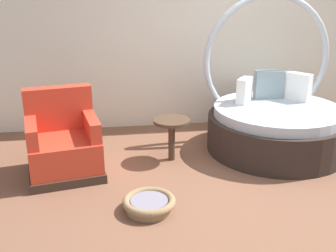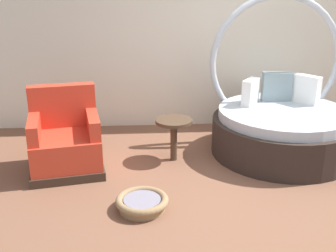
{
  "view_description": "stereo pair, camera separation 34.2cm",
  "coord_description": "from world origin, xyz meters",
  "px_view_note": "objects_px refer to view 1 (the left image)",
  "views": [
    {
      "loc": [
        -1.33,
        -3.62,
        2.09
      ],
      "look_at": [
        -0.71,
        0.59,
        0.55
      ],
      "focal_mm": 43.5,
      "sensor_mm": 36.0,
      "label": 1
    },
    {
      "loc": [
        -0.99,
        -3.66,
        2.09
      ],
      "look_at": [
        -0.71,
        0.59,
        0.55
      ],
      "focal_mm": 43.5,
      "sensor_mm": 36.0,
      "label": 2
    }
  ],
  "objects_px": {
    "round_daybed": "(275,119)",
    "pet_basket": "(149,204)",
    "red_armchair": "(63,145)",
    "side_table": "(172,127)"
  },
  "relations": [
    {
      "from": "red_armchair",
      "to": "side_table",
      "type": "bearing_deg",
      "value": 6.99
    },
    {
      "from": "round_daybed",
      "to": "red_armchair",
      "type": "bearing_deg",
      "value": -172.67
    },
    {
      "from": "red_armchair",
      "to": "side_table",
      "type": "height_order",
      "value": "red_armchair"
    },
    {
      "from": "round_daybed",
      "to": "side_table",
      "type": "bearing_deg",
      "value": -172.35
    },
    {
      "from": "round_daybed",
      "to": "pet_basket",
      "type": "bearing_deg",
      "value": -143.42
    },
    {
      "from": "round_daybed",
      "to": "pet_basket",
      "type": "relative_size",
      "value": 3.81
    },
    {
      "from": "side_table",
      "to": "round_daybed",
      "type": "bearing_deg",
      "value": 7.65
    },
    {
      "from": "round_daybed",
      "to": "red_armchair",
      "type": "distance_m",
      "value": 2.66
    },
    {
      "from": "pet_basket",
      "to": "red_armchair",
      "type": "bearing_deg",
      "value": 131.69
    },
    {
      "from": "round_daybed",
      "to": "pet_basket",
      "type": "xyz_separation_m",
      "value": [
        -1.77,
        -1.31,
        -0.32
      ]
    }
  ]
}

